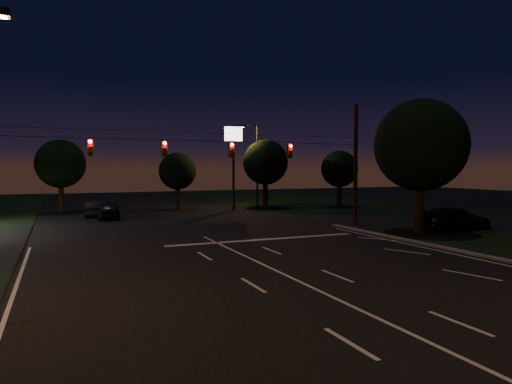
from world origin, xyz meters
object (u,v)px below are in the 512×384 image
car_oncoming_a (109,210)px  utility_pole_right (355,225)px  car_cross (455,219)px  tree_right_near (419,146)px  car_oncoming_b (95,209)px

car_oncoming_a → utility_pole_right: bearing=149.6°
utility_pole_right → car_cross: 6.87m
utility_pole_right → car_cross: utility_pole_right is taller
car_oncoming_a → tree_right_near: bearing=142.4°
utility_pole_right → tree_right_near: size_ratio=1.03×
car_cross → tree_right_near: bearing=86.3°
utility_pole_right → tree_right_near: 7.61m
tree_right_near → car_cross: bearing=-3.0°
utility_pole_right → car_cross: (4.64, -5.00, 0.79)m
car_oncoming_a → car_oncoming_b: (-0.96, 2.54, -0.05)m
tree_right_near → car_oncoming_a: bearing=137.4°
tree_right_near → car_oncoming_a: tree_right_near is taller
utility_pole_right → car_cross: bearing=-47.1°
utility_pole_right → car_oncoming_b: 22.43m
car_oncoming_a → car_cross: 26.84m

